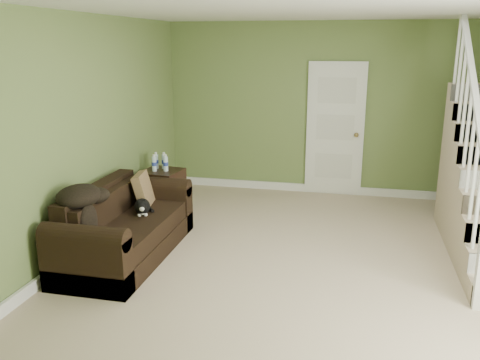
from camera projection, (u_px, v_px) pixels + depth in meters
The scene contains 14 objects.
floor at pixel (309, 263), 5.43m from camera, with size 5.00×5.50×0.01m, color tan.
ceiling at pixel (319, 8), 4.75m from camera, with size 5.00×5.50×0.01m, color white.
wall_back at pixel (329, 110), 7.68m from camera, with size 5.00×0.04×2.60m, color olive.
wall_front at pixel (264, 249), 2.51m from camera, with size 5.00×0.04×2.60m, color olive.
wall_left at pixel (87, 134), 5.64m from camera, with size 0.04×5.50×2.60m, color olive.
baseboard_back at pixel (326, 189), 7.98m from camera, with size 5.00×0.04×0.12m, color white.
baseboard_left at pixel (98, 239), 5.95m from camera, with size 0.04×5.50×0.12m, color white.
door at pixel (335, 130), 7.69m from camera, with size 0.86×0.12×2.02m.
sofa at pixel (124, 230), 5.57m from camera, with size 0.86×1.98×0.78m.
side_table at pixel (162, 191), 7.00m from camera, with size 0.56×0.56×0.83m.
cat at pixel (141, 207), 5.67m from camera, with size 0.31×0.46×0.23m.
banana at pixel (110, 232), 5.09m from camera, with size 0.05×0.17×0.05m, color yellow.
throw_pillow at pixel (144, 190), 6.01m from camera, with size 0.10×0.40×0.40m, color #48311C.
throw_blanket at pixel (79, 196), 5.04m from camera, with size 0.40×0.53×0.22m, color black.
Camera 1 is at (0.41, -5.05, 2.28)m, focal length 38.00 mm.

